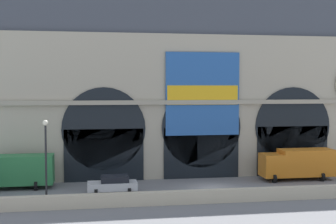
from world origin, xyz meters
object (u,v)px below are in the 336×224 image
Objects in this scene: car_midwest at (113,184)px; street_lamp_quayside at (46,152)px; box_truck_west at (13,171)px; box_truck_mideast at (298,163)px.

street_lamp_quayside is at bearing -143.79° from car_midwest.
box_truck_west is 1.09× the size of street_lamp_quayside.
car_midwest is at bearing -171.34° from box_truck_mideast.
street_lamp_quayside is (-5.39, -3.95, 3.61)m from car_midwest.
car_midwest is at bearing 36.21° from street_lamp_quayside.
street_lamp_quayside reaches higher than box_truck_west.
box_truck_west is 1.00× the size of box_truck_mideast.
street_lamp_quayside reaches higher than box_truck_mideast.
street_lamp_quayside is at bearing -62.72° from box_truck_west.
box_truck_west is 9.69m from car_midwest.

